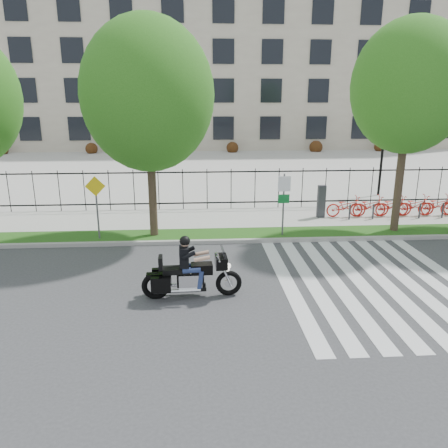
{
  "coord_description": "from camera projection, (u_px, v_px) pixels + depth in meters",
  "views": [
    {
      "loc": [
        -0.58,
        -12.14,
        5.45
      ],
      "look_at": [
        0.43,
        3.0,
        1.1
      ],
      "focal_mm": 35.0,
      "sensor_mm": 36.0,
      "label": 1
    }
  ],
  "objects": [
    {
      "name": "ground",
      "position": [
        216.0,
        287.0,
        13.18
      ],
      "size": [
        120.0,
        120.0,
        0.0
      ],
      "primitive_type": "plane",
      "color": "#38383A",
      "rests_on": "ground"
    },
    {
      "name": "office_building",
      "position": [
        198.0,
        61.0,
        53.52
      ],
      "size": [
        60.0,
        21.9,
        20.15
      ],
      "color": "#ADA08C",
      "rests_on": "ground"
    },
    {
      "name": "crosswalk_stripes",
      "position": [
        372.0,
        282.0,
        13.49
      ],
      "size": [
        5.7,
        8.0,
        0.01
      ],
      "primitive_type": null,
      "color": "silver",
      "rests_on": "ground"
    },
    {
      "name": "bike_share_station",
      "position": [
        425.0,
        205.0,
        20.56
      ],
      "size": [
        10.01,
        0.87,
        1.5
      ],
      "color": "#2D2D33",
      "rests_on": "sidewalk"
    },
    {
      "name": "street_tree_2",
      "position": [
        410.0,
        87.0,
        16.8
      ],
      "size": [
        4.48,
        4.48,
        8.34
      ],
      "color": "#3E2C21",
      "rests_on": "grass_verge"
    },
    {
      "name": "sign_pole_warning",
      "position": [
        96.0,
        199.0,
        16.81
      ],
      "size": [
        0.78,
        0.09,
        2.49
      ],
      "color": "#59595B",
      "rests_on": "grass_verge"
    },
    {
      "name": "motorcycle_rider",
      "position": [
        191.0,
        273.0,
        12.31
      ],
      "size": [
        2.86,
        0.85,
        2.2
      ],
      "color": "black",
      "rests_on": "ground"
    },
    {
      "name": "iron_fence",
      "position": [
        207.0,
        189.0,
        21.69
      ],
      "size": [
        30.0,
        0.06,
        2.0
      ],
      "primitive_type": null,
      "color": "black",
      "rests_on": "sidewalk"
    },
    {
      "name": "street_tree_1",
      "position": [
        148.0,
        95.0,
        16.24
      ],
      "size": [
        4.97,
        4.97,
        8.32
      ],
      "color": "#3E2C21",
      "rests_on": "grass_verge"
    },
    {
      "name": "sidewalk",
      "position": [
        208.0,
        219.0,
        20.31
      ],
      "size": [
        60.0,
        3.5,
        0.15
      ],
      "primitive_type": "cube",
      "color": "#B0ADA5",
      "rests_on": "ground"
    },
    {
      "name": "curb",
      "position": [
        211.0,
        242.0,
        17.09
      ],
      "size": [
        60.0,
        0.2,
        0.15
      ],
      "primitive_type": "cube",
      "color": "#9B9992",
      "rests_on": "ground"
    },
    {
      "name": "lamp_post_right",
      "position": [
        383.0,
        141.0,
        24.45
      ],
      "size": [
        1.06,
        0.7,
        4.25
      ],
      "color": "black",
      "rests_on": "ground"
    },
    {
      "name": "sign_pole_regulatory",
      "position": [
        284.0,
        196.0,
        17.28
      ],
      "size": [
        0.5,
        0.09,
        2.5
      ],
      "color": "#59595B",
      "rests_on": "grass_verge"
    },
    {
      "name": "plaza",
      "position": [
        202.0,
        165.0,
        37.15
      ],
      "size": [
        80.0,
        34.0,
        0.1
      ],
      "primitive_type": "cube",
      "color": "#B0ADA5",
      "rests_on": "ground"
    },
    {
      "name": "grass_verge",
      "position": [
        210.0,
        235.0,
        17.91
      ],
      "size": [
        60.0,
        1.5,
        0.15
      ],
      "primitive_type": "cube",
      "color": "#1A4D13",
      "rests_on": "ground"
    }
  ]
}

